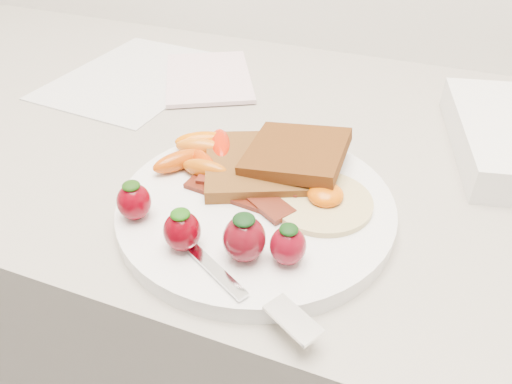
% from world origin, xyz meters
% --- Properties ---
extents(counter, '(2.00, 0.60, 0.90)m').
position_xyz_m(counter, '(0.00, 1.70, 0.45)').
color(counter, gray).
rests_on(counter, ground).
extents(plate, '(0.27, 0.27, 0.02)m').
position_xyz_m(plate, '(-0.00, 1.55, 0.91)').
color(plate, white).
rests_on(plate, counter).
extents(toast_lower, '(0.15, 0.15, 0.01)m').
position_xyz_m(toast_lower, '(-0.02, 1.60, 0.93)').
color(toast_lower, '#462A11').
rests_on(toast_lower, plate).
extents(toast_upper, '(0.10, 0.10, 0.02)m').
position_xyz_m(toast_upper, '(0.02, 1.62, 0.94)').
color(toast_upper, '#3E1F06').
rests_on(toast_upper, toast_lower).
extents(fried_egg, '(0.12, 0.12, 0.02)m').
position_xyz_m(fried_egg, '(0.06, 1.57, 0.92)').
color(fried_egg, beige).
rests_on(fried_egg, plate).
extents(bacon_strips, '(0.12, 0.07, 0.01)m').
position_xyz_m(bacon_strips, '(-0.02, 1.56, 0.92)').
color(bacon_strips, black).
rests_on(bacon_strips, plate).
extents(baby_carrots, '(0.09, 0.11, 0.02)m').
position_xyz_m(baby_carrots, '(-0.08, 1.59, 0.93)').
color(baby_carrots, orange).
rests_on(baby_carrots, plate).
extents(strawberries, '(0.18, 0.05, 0.04)m').
position_xyz_m(strawberries, '(-0.01, 1.48, 0.94)').
color(strawberries, '#64000B').
rests_on(strawberries, plate).
extents(fork, '(0.16, 0.08, 0.00)m').
position_xyz_m(fork, '(0.03, 1.44, 0.92)').
color(fork, silver).
rests_on(fork, plate).
extents(paper_sheet, '(0.22, 0.28, 0.00)m').
position_xyz_m(paper_sheet, '(-0.29, 1.79, 0.90)').
color(paper_sheet, silver).
rests_on(paper_sheet, counter).
extents(notepad, '(0.19, 0.22, 0.01)m').
position_xyz_m(notepad, '(-0.18, 1.82, 0.91)').
color(notepad, silver).
rests_on(notepad, paper_sheet).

